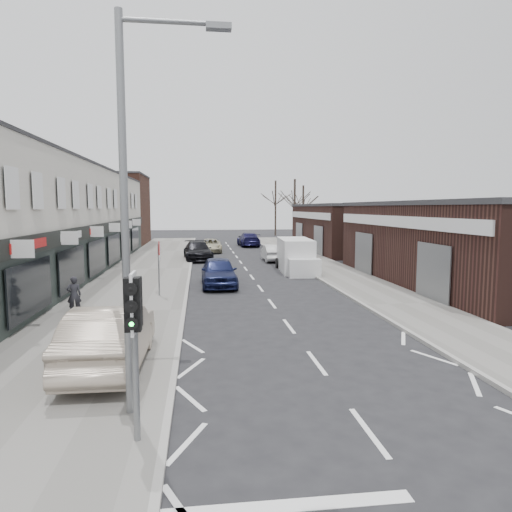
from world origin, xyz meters
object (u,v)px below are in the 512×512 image
object	(u,v)px
warning_sign	(159,253)
sedan_on_pavement	(110,336)
street_lamp	(133,194)
parked_car_left_a	(219,272)
parked_car_left_c	(210,246)
white_van	(296,256)
traffic_light	(134,317)
parked_car_right_c	(248,239)
parked_car_right_b	(285,254)
parked_car_left_b	(198,251)
parked_car_right_a	(272,253)
pedestrian	(74,295)

from	to	relation	value
warning_sign	sedan_on_pavement	distance (m)	10.03
street_lamp	parked_car_left_a	size ratio (longest dim) A/B	1.69
warning_sign	parked_car_left_c	world-z (taller)	warning_sign
parked_car_left_c	white_van	bearing A→B (deg)	-68.96
warning_sign	parked_car_left_c	bearing A→B (deg)	82.50
traffic_light	parked_car_left_a	size ratio (longest dim) A/B	0.66
sedan_on_pavement	parked_car_right_c	xyz separation A→B (m)	(7.86, 38.87, -0.18)
white_van	sedan_on_pavement	xyz separation A→B (m)	(-8.87, -18.04, -0.10)
parked_car_right_b	white_van	bearing A→B (deg)	84.60
warning_sign	parked_car_left_b	size ratio (longest dim) A/B	0.51
sedan_on_pavement	parked_car_right_a	world-z (taller)	sedan_on_pavement
traffic_light	parked_car_left_c	bearing A→B (deg)	86.55
parked_car_right_a	parked_car_right_c	size ratio (longest dim) A/B	0.78
sedan_on_pavement	parked_car_left_c	bearing A→B (deg)	-95.34
white_van	pedestrian	world-z (taller)	white_van
white_van	parked_car_left_a	world-z (taller)	white_van
street_lamp	parked_car_left_c	xyz separation A→B (m)	(2.33, 35.28, -3.97)
warning_sign	parked_car_right_c	distance (m)	29.90
sedan_on_pavement	pedestrian	size ratio (longest dim) A/B	3.34
street_lamp	parked_car_left_b	world-z (taller)	street_lamp
street_lamp	parked_car_left_a	bearing A→B (deg)	81.61
parked_car_left_b	parked_car_right_a	xyz separation A→B (m)	(6.05, -1.41, -0.10)
warning_sign	sedan_on_pavement	size ratio (longest dim) A/B	0.53
parked_car_right_c	white_van	bearing A→B (deg)	90.63
parked_car_right_b	parked_car_left_c	bearing A→B (deg)	-61.01
parked_car_left_a	parked_car_left_b	world-z (taller)	parked_car_left_a
parked_car_right_b	warning_sign	bearing A→B (deg)	54.16
parked_car_right_a	parked_car_right_b	world-z (taller)	parked_car_right_b
sedan_on_pavement	parked_car_right_c	bearing A→B (deg)	-100.75
street_lamp	parked_car_left_a	distance (m)	16.39
street_lamp	sedan_on_pavement	world-z (taller)	street_lamp
traffic_light	parked_car_right_a	world-z (taller)	traffic_light
parked_car_left_b	parked_car_left_a	bearing A→B (deg)	-89.79
white_van	sedan_on_pavement	world-z (taller)	white_van
sedan_on_pavement	pedestrian	xyz separation A→B (m)	(-2.62, 6.47, -0.08)
parked_car_left_a	parked_car_right_a	distance (m)	12.44
white_van	parked_car_left_b	distance (m)	10.20
parked_car_left_a	parked_car_right_c	world-z (taller)	parked_car_left_a
traffic_light	warning_sign	bearing A→B (deg)	93.10
street_lamp	parked_car_right_a	world-z (taller)	street_lamp
warning_sign	white_van	distance (m)	11.73
street_lamp	parked_car_left_a	world-z (taller)	street_lamp
parked_car_right_c	parked_car_left_c	bearing A→B (deg)	53.35
parked_car_left_b	street_lamp	bearing A→B (deg)	-97.38
sedan_on_pavement	pedestrian	bearing A→B (deg)	-67.29
sedan_on_pavement	traffic_light	bearing A→B (deg)	107.32
parked_car_left_a	parked_car_left_b	bearing A→B (deg)	94.80
street_lamp	white_van	bearing A→B (deg)	69.60
sedan_on_pavement	parked_car_right_a	distance (m)	25.73
warning_sign	parked_car_left_b	distance (m)	15.99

